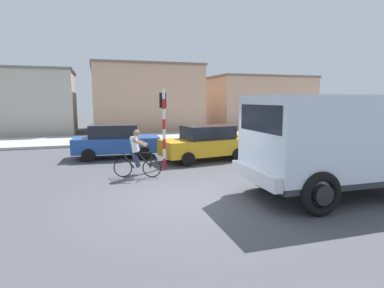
# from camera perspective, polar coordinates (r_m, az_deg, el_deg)

# --- Properties ---
(ground_plane) EXTENTS (120.00, 120.00, 0.00)m
(ground_plane) POSITION_cam_1_polar(r_m,az_deg,el_deg) (8.95, -0.66, -10.04)
(ground_plane) COLOR #4C4C51
(sidewalk_far) EXTENTS (80.00, 5.00, 0.16)m
(sidewalk_far) POSITION_cam_1_polar(r_m,az_deg,el_deg) (22.05, -10.68, 0.90)
(sidewalk_far) COLOR #ADADA8
(sidewalk_far) RESTS_ON ground
(truck_foreground) EXTENTS (5.43, 2.88, 2.90)m
(truck_foreground) POSITION_cam_1_polar(r_m,az_deg,el_deg) (9.94, 25.13, 0.86)
(truck_foreground) COLOR silver
(truck_foreground) RESTS_ON ground
(cyclist) EXTENTS (1.65, 0.69, 1.72)m
(cyclist) POSITION_cam_1_polar(r_m,az_deg,el_deg) (11.41, -9.99, -1.73)
(cyclist) COLOR black
(cyclist) RESTS_ON ground
(traffic_light_pole) EXTENTS (0.24, 0.43, 3.20)m
(traffic_light_pole) POSITION_cam_1_polar(r_m,az_deg,el_deg) (12.71, -5.18, 4.82)
(traffic_light_pole) COLOR red
(traffic_light_pole) RESTS_ON ground
(car_red_near) EXTENTS (4.21, 2.31, 1.60)m
(car_red_near) POSITION_cam_1_polar(r_m,az_deg,el_deg) (14.40, 2.49, 0.22)
(car_red_near) COLOR gold
(car_red_near) RESTS_ON ground
(car_white_mid) EXTENTS (4.28, 2.57, 1.60)m
(car_white_mid) POSITION_cam_1_polar(r_m,az_deg,el_deg) (16.50, 13.91, 0.99)
(car_white_mid) COLOR gold
(car_white_mid) RESTS_ON ground
(car_far_side) EXTENTS (4.12, 2.11, 1.60)m
(car_far_side) POSITION_cam_1_polar(r_m,az_deg,el_deg) (15.49, -13.61, 0.56)
(car_far_side) COLOR #234C9E
(car_far_side) RESTS_ON ground
(building_corner_left) EXTENTS (10.91, 5.92, 5.11)m
(building_corner_left) POSITION_cam_1_polar(r_m,az_deg,el_deg) (28.63, -31.27, 6.47)
(building_corner_left) COLOR #B2AD9E
(building_corner_left) RESTS_ON ground
(building_mid_block) EXTENTS (9.37, 7.53, 5.79)m
(building_mid_block) POSITION_cam_1_polar(r_m,az_deg,el_deg) (29.43, -8.47, 8.22)
(building_mid_block) COLOR tan
(building_mid_block) RESTS_ON ground
(building_corner_right) EXTENTS (9.69, 6.50, 5.00)m
(building_corner_right) POSITION_cam_1_polar(r_m,az_deg,el_deg) (32.66, 11.86, 7.43)
(building_corner_right) COLOR tan
(building_corner_right) RESTS_ON ground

